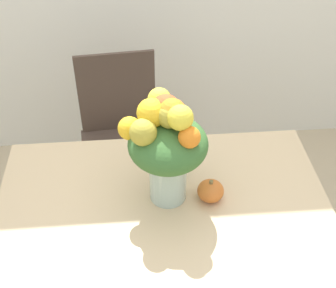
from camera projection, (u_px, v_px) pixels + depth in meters
dining_table at (164, 230)px, 1.78m from camera, size 1.24×0.87×0.75m
flower_vase at (166, 144)px, 1.61m from camera, size 0.31×0.30×0.43m
pumpkin at (211, 191)px, 1.73m from camera, size 0.10×0.10×0.09m
dining_chair_near_window at (122, 140)px, 2.45m from camera, size 0.46×0.46×0.93m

